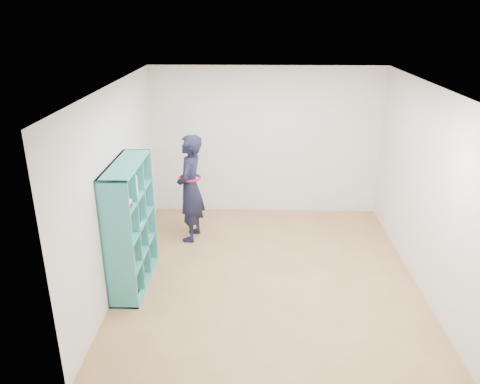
{
  "coord_description": "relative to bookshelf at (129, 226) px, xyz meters",
  "views": [
    {
      "loc": [
        -0.24,
        -5.69,
        3.46
      ],
      "look_at": [
        -0.4,
        0.3,
        1.11
      ],
      "focal_mm": 35.0,
      "sensor_mm": 36.0,
      "label": 1
    }
  ],
  "objects": [
    {
      "name": "bookshelf",
      "position": [
        0.0,
        0.0,
        0.0
      ],
      "size": [
        0.37,
        1.26,
        1.69
      ],
      "color": "teal",
      "rests_on": "floor"
    },
    {
      "name": "person",
      "position": [
        0.63,
        1.34,
        0.02
      ],
      "size": [
        0.5,
        0.68,
        1.71
      ],
      "rotation": [
        0.0,
        0.0,
        -1.72
      ],
      "color": "black",
      "rests_on": "floor"
    },
    {
      "name": "floor",
      "position": [
        1.83,
        0.25,
        -0.83
      ],
      "size": [
        4.5,
        4.5,
        0.0
      ],
      "primitive_type": "plane",
      "color": "olive",
      "rests_on": "ground"
    },
    {
      "name": "wall_front",
      "position": [
        1.83,
        -2.0,
        0.47
      ],
      "size": [
        4.0,
        0.02,
        2.6
      ],
      "primitive_type": "cube",
      "color": "silver",
      "rests_on": "floor"
    },
    {
      "name": "wall_right",
      "position": [
        3.83,
        0.25,
        0.47
      ],
      "size": [
        0.02,
        4.5,
        2.6
      ],
      "primitive_type": "cube",
      "color": "silver",
      "rests_on": "floor"
    },
    {
      "name": "wall_back",
      "position": [
        1.83,
        2.5,
        0.47
      ],
      "size": [
        4.0,
        0.02,
        2.6
      ],
      "primitive_type": "cube",
      "color": "silver",
      "rests_on": "floor"
    },
    {
      "name": "ceiling",
      "position": [
        1.83,
        0.25,
        1.77
      ],
      "size": [
        4.5,
        4.5,
        0.0
      ],
      "primitive_type": "plane",
      "color": "white",
      "rests_on": "wall_back"
    },
    {
      "name": "smartphone",
      "position": [
        0.51,
        1.43,
        0.14
      ],
      "size": [
        0.01,
        0.09,
        0.13
      ],
      "rotation": [
        0.23,
        0.0,
        -0.02
      ],
      "color": "silver",
      "rests_on": "person"
    },
    {
      "name": "wall_left",
      "position": [
        -0.17,
        0.25,
        0.47
      ],
      "size": [
        0.02,
        4.5,
        2.6
      ],
      "primitive_type": "cube",
      "color": "silver",
      "rests_on": "floor"
    }
  ]
}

